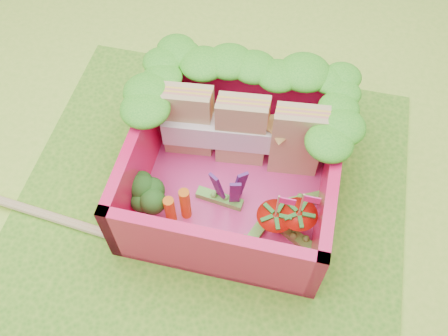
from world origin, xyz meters
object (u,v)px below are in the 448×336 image
at_px(bento_box, 233,168).
at_px(strawberry_right, 297,222).
at_px(strawberry_left, 274,224).
at_px(broccoli, 149,195).
at_px(chopsticks, 36,212).
at_px(sandwich_stack, 243,131).

xyz_separation_m(bento_box, strawberry_right, (0.46, -0.25, -0.10)).
bearing_deg(bento_box, strawberry_left, -41.39).
bearing_deg(strawberry_left, bento_box, 138.61).
height_order(bento_box, strawberry_right, bento_box).
xyz_separation_m(strawberry_left, strawberry_right, (0.14, 0.04, 0.00)).
bearing_deg(strawberry_left, broccoli, -179.93).
bearing_deg(strawberry_left, chopsticks, -172.94).
bearing_deg(chopsticks, strawberry_left, 7.06).
height_order(strawberry_left, chopsticks, strawberry_left).
distance_m(bento_box, chopsticks, 1.36).
height_order(bento_box, sandwich_stack, sandwich_stack).
height_order(sandwich_stack, broccoli, sandwich_stack).
relative_size(sandwich_stack, chopsticks, 0.51).
xyz_separation_m(sandwich_stack, strawberry_right, (0.46, -0.50, -0.16)).
height_order(sandwich_stack, strawberry_left, sandwich_stack).
bearing_deg(strawberry_left, sandwich_stack, 120.47).
bearing_deg(chopsticks, bento_box, 21.12).
bearing_deg(broccoli, bento_box, 30.49).
bearing_deg(bento_box, chopsticks, -158.88).
bearing_deg(strawberry_right, broccoli, -177.42).
relative_size(broccoli, strawberry_left, 0.72).
xyz_separation_m(sandwich_stack, broccoli, (-0.50, -0.55, -0.12)).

